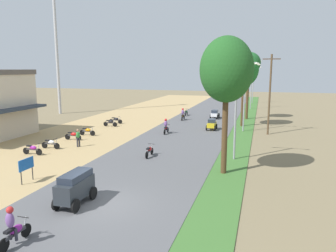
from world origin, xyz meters
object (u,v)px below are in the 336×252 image
radio_mast (54,2)px  car_sedan_white (215,114)px  street_signboard (26,166)px  parked_motorbike_nearest (33,149)px  car_van_charcoal (75,187)px  parked_motorbike_third (73,135)px  pedestrian_on_shoulder (78,137)px  streetlamp_mid (245,92)px  parked_motorbike_fifth (110,122)px  utility_pole_near (270,93)px  median_tree_nearest (227,70)px  motorbike_ahead_third (166,127)px  parked_motorbike_second (51,143)px  motorbike_ahead_second (149,150)px  streetlamp_far (251,81)px  motorbike_ahead_fourth (183,115)px  motorbike_ahead_fifth (186,112)px  streetlamp_farthest (253,82)px  streetlamp_near (236,103)px  median_tree_third (249,64)px  car_hatchback_yellow (212,124)px  parked_motorbike_sixth (116,120)px  motorbike_foreground_rider (13,227)px  median_tree_second (244,70)px  parked_motorbike_fourth (87,131)px

radio_mast → car_sedan_white: 29.09m
radio_mast → street_signboard: radio_mast is taller
parked_motorbike_nearest → car_van_charcoal: 11.68m
parked_motorbike_third → car_sedan_white: car_sedan_white is taller
pedestrian_on_shoulder → streetlamp_mid: size_ratio=0.21×
parked_motorbike_fifth → streetlamp_mid: 16.21m
utility_pole_near → streetlamp_mid: bearing=163.8°
parked_motorbike_fifth → streetlamp_mid: size_ratio=0.24×
median_tree_nearest → motorbike_ahead_third: bearing=122.6°
parked_motorbike_second → motorbike_ahead_second: bearing=-0.5°
car_van_charcoal → motorbike_ahead_second: (0.57, 9.80, -0.45)m
streetlamp_far → car_sedan_white: size_ratio=3.73×
parked_motorbike_second → car_sedan_white: bearing=62.5°
motorbike_ahead_fourth → motorbike_ahead_fifth: (-0.59, 4.55, -0.28)m
motorbike_ahead_second → street_signboard: bearing=-124.7°
streetlamp_farthest → motorbike_ahead_fifth: bearing=-112.5°
pedestrian_on_shoulder → streetlamp_near: bearing=-0.8°
parked_motorbike_third → motorbike_ahead_third: (7.89, 5.50, 0.30)m
median_tree_third → streetlamp_mid: median_tree_third is taller
streetlamp_near → car_sedan_white: size_ratio=3.32×
streetlamp_near → car_hatchback_yellow: bearing=106.6°
parked_motorbike_sixth → car_sedan_white: (11.56, 7.87, 0.19)m
motorbike_ahead_fourth → median_tree_nearest: bearing=-69.6°
parked_motorbike_third → motorbike_ahead_second: motorbike_ahead_second is taller
streetlamp_far → motorbike_ahead_fifth: 15.15m
motorbike_ahead_second → median_tree_nearest: bearing=-21.8°
pedestrian_on_shoulder → motorbike_foreground_rider: motorbike_foreground_rider is taller
parked_motorbike_sixth → car_hatchback_yellow: bearing=-4.3°
street_signboard → motorbike_ahead_third: size_ratio=0.83×
radio_mast → pedestrian_on_shoulder: radio_mast is taller
streetlamp_farthest → motorbike_foreground_rider: streetlamp_farthest is taller
street_signboard → pedestrian_on_shoulder: (-1.94, 9.04, -0.14)m
median_tree_third → utility_pole_near: bearing=-75.2°
parked_motorbike_sixth → streetlamp_near: streetlamp_near is taller
parked_motorbike_nearest → radio_mast: bearing=119.6°
pedestrian_on_shoulder → streetlamp_mid: (13.76, 11.72, 3.47)m
streetlamp_mid → streetlamp_farthest: (-0.00, 31.88, -0.05)m
median_tree_second → median_tree_third: size_ratio=0.96×
median_tree_third → streetlamp_mid: 10.05m
parked_motorbike_fifth → parked_motorbike_sixth: bearing=97.7°
parked_motorbike_third → median_tree_third: 25.56m
parked_motorbike_sixth → car_hatchback_yellow: (12.46, -0.93, 0.19)m
parked_motorbike_fourth → car_sedan_white: 19.22m
street_signboard → median_tree_third: bearing=68.8°
parked_motorbike_third → parked_motorbike_fourth: size_ratio=1.00×
street_signboard → utility_pole_near: utility_pole_near is taller
streetlamp_far → motorbike_ahead_second: streetlamp_far is taller
streetlamp_farthest → motorbike_ahead_third: streetlamp_farthest is taller
car_sedan_white → motorbike_ahead_third: 12.98m
motorbike_ahead_fifth → parked_motorbike_nearest: bearing=-105.2°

